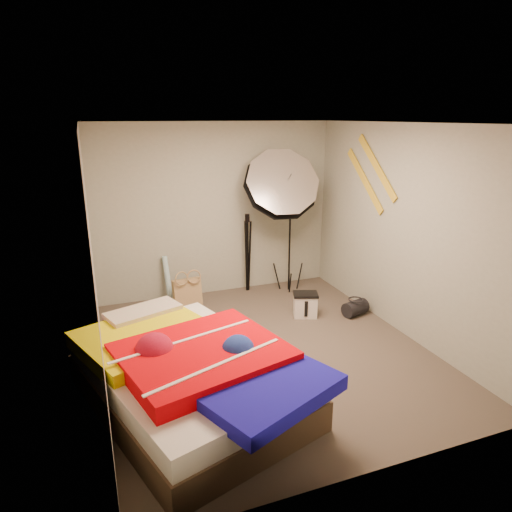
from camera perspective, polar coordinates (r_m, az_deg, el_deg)
name	(u,v)px	position (r m, az deg, el deg)	size (l,w,h in m)	color
floor	(266,351)	(5.32, 1.28, -11.76)	(4.00, 4.00, 0.00)	brown
ceiling	(268,123)	(4.66, 1.49, 16.27)	(4.00, 4.00, 0.00)	silver
wall_back	(216,210)	(6.69, -5.03, 5.69)	(3.50, 3.50, 0.00)	#9DA192
wall_front	(378,322)	(3.19, 14.98, -7.97)	(3.50, 3.50, 0.00)	#9DA192
wall_left	(93,263)	(4.52, -19.71, -0.88)	(4.00, 4.00, 0.00)	#9DA192
wall_right	(403,232)	(5.71, 17.94, 2.92)	(4.00, 4.00, 0.00)	#9DA192
tote_bag	(187,293)	(6.47, -8.59, -4.57)	(0.39, 0.12, 0.39)	tan
wrapping_roll	(168,279)	(6.67, -10.99, -2.82)	(0.08, 0.08, 0.66)	#69B9D2
camera_case	(305,306)	(6.14, 6.16, -6.18)	(0.30, 0.21, 0.30)	silver
duffel_bag	(355,308)	(6.29, 12.30, -6.37)	(0.21, 0.21, 0.34)	black
wall_stripe_upper	(377,167)	(6.05, 14.88, 10.70)	(0.02, 1.10, 0.10)	gold
wall_stripe_lower	(365,180)	(6.28, 13.43, 9.18)	(0.02, 1.10, 0.10)	gold
bed	(190,373)	(4.34, -8.28, -14.31)	(2.16, 2.58, 0.64)	#4A3727
photo_umbrella	(281,186)	(6.50, 3.10, 8.70)	(1.39, 1.08, 2.26)	black
camera_tripod	(247,247)	(6.83, -1.08, 1.08)	(0.08, 0.08, 1.19)	black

